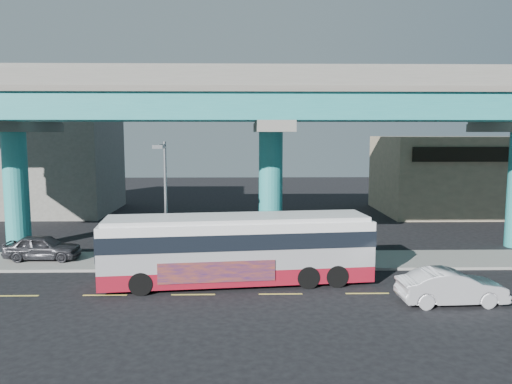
{
  "coord_description": "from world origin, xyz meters",
  "views": [
    {
      "loc": [
        -1.59,
        -22.4,
        7.35
      ],
      "look_at": [
        -1.04,
        4.0,
        4.21
      ],
      "focal_mm": 35.0,
      "sensor_mm": 36.0,
      "label": 1
    }
  ],
  "objects_px": {
    "transit_bus": "(238,247)",
    "stop_sign": "(333,235)",
    "parked_car": "(43,247)",
    "sedan": "(451,287)",
    "street_lamp": "(164,186)"
  },
  "relations": [
    {
      "from": "stop_sign",
      "to": "street_lamp",
      "type": "bearing_deg",
      "value": 177.96
    },
    {
      "from": "transit_bus",
      "to": "stop_sign",
      "type": "distance_m",
      "value": 5.84
    },
    {
      "from": "transit_bus",
      "to": "parked_car",
      "type": "xyz_separation_m",
      "value": [
        -11.2,
        4.28,
        -0.97
      ]
    },
    {
      "from": "transit_bus",
      "to": "parked_car",
      "type": "bearing_deg",
      "value": 152.79
    },
    {
      "from": "transit_bus",
      "to": "sedan",
      "type": "relative_size",
      "value": 2.88
    },
    {
      "from": "sedan",
      "to": "parked_car",
      "type": "relative_size",
      "value": 1.09
    },
    {
      "from": "transit_bus",
      "to": "sedan",
      "type": "xyz_separation_m",
      "value": [
        9.24,
        -3.17,
        -1.09
      ]
    },
    {
      "from": "parked_car",
      "to": "sedan",
      "type": "bearing_deg",
      "value": -108.9
    },
    {
      "from": "sedan",
      "to": "parked_car",
      "type": "distance_m",
      "value": 21.75
    },
    {
      "from": "street_lamp",
      "to": "stop_sign",
      "type": "relative_size",
      "value": 2.86
    },
    {
      "from": "transit_bus",
      "to": "street_lamp",
      "type": "distance_m",
      "value": 5.19
    },
    {
      "from": "parked_car",
      "to": "transit_bus",
      "type": "bearing_deg",
      "value": -109.8
    },
    {
      "from": "transit_bus",
      "to": "sedan",
      "type": "distance_m",
      "value": 9.83
    },
    {
      "from": "transit_bus",
      "to": "parked_car",
      "type": "height_order",
      "value": "transit_bus"
    },
    {
      "from": "transit_bus",
      "to": "street_lamp",
      "type": "height_order",
      "value": "street_lamp"
    }
  ]
}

